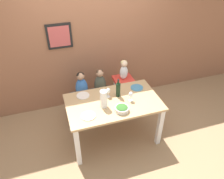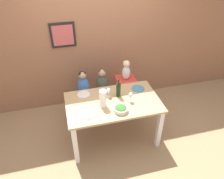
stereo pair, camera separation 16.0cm
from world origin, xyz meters
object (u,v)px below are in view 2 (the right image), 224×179
wine_bottle (118,90)px  salad_bowl_large (121,109)px  paper_towel_roll (103,99)px  wine_glass_near (131,95)px  chair_right_highchair (126,86)px  person_child_center (102,82)px  dinner_plate_front_left (87,115)px  dinner_plate_back_right (138,88)px  chair_far_center (103,96)px  chair_far_left (85,99)px  person_child_left (83,84)px  dinner_plate_back_left (84,94)px  wine_glass_far (108,91)px  person_baby_right (126,69)px

wine_bottle → salad_bowl_large: bearing=-100.4°
salad_bowl_large → paper_towel_roll: bearing=141.3°
salad_bowl_large → wine_glass_near: bearing=41.6°
chair_right_highchair → person_child_center: 0.47m
dinner_plate_front_left → salad_bowl_large: bearing=-4.2°
chair_right_highchair → salad_bowl_large: size_ratio=3.39×
wine_glass_near → dinner_plate_back_right: size_ratio=0.79×
chair_far_center → dinner_plate_back_right: 0.78m
chair_far_left → wine_bottle: (0.48, -0.55, 0.51)m
chair_far_left → wine_glass_near: bearing=-49.4°
person_child_left → dinner_plate_front_left: 0.88m
wine_bottle → dinner_plate_back_left: bearing=162.3°
chair_far_center → wine_glass_far: (-0.01, -0.53, 0.49)m
dinner_plate_back_left → dinner_plate_back_right: 0.90m
salad_bowl_large → chair_far_center: bearing=94.9°
chair_far_left → person_baby_right: 0.93m
person_baby_right → dinner_plate_front_left: size_ratio=1.83×
person_baby_right → wine_glass_far: person_baby_right is taller
chair_far_left → dinner_plate_front_left: size_ratio=2.25×
dinner_plate_back_left → chair_right_highchair: bearing=25.0°
salad_bowl_large → dinner_plate_back_right: bearing=46.9°
chair_far_center → person_child_left: bearing=179.9°
wine_glass_far → chair_right_highchair: bearing=49.4°
chair_far_left → chair_far_center: (0.34, 0.00, 0.00)m
dinner_plate_back_right → chair_far_left: bearing=152.2°
chair_right_highchair → person_baby_right: (0.00, 0.00, 0.35)m
person_child_center → paper_towel_roll: bearing=-100.9°
wine_glass_near → dinner_plate_back_right: bearing=51.0°
chair_far_center → salad_bowl_large: bearing=-85.1°
person_child_left → person_baby_right: bearing=0.0°
person_child_center → person_baby_right: (0.44, 0.00, 0.19)m
person_child_left → person_child_center: bearing=0.0°
wine_bottle → wine_glass_far: 0.16m
dinner_plate_front_left → wine_glass_far: bearing=40.9°
person_child_left → dinner_plate_back_left: (-0.05, -0.39, 0.07)m
dinner_plate_front_left → dinner_plate_back_left: (0.03, 0.49, 0.00)m
wine_glass_near → dinner_plate_front_left: size_ratio=0.79×
person_child_center → dinner_plate_front_left: 0.97m
person_baby_right → salad_bowl_large: person_baby_right is taller
wine_bottle → salad_bowl_large: size_ratio=1.52×
chair_far_center → person_child_left: size_ratio=0.92×
salad_bowl_large → dinner_plate_back_right: (0.43, 0.46, -0.04)m
person_child_left → person_baby_right: 0.80m
salad_bowl_large → dinner_plate_back_left: (-0.46, 0.52, -0.04)m
wine_bottle → dinner_plate_back_right: size_ratio=1.52×
person_baby_right → salad_bowl_large: (-0.37, -0.91, -0.08)m
chair_far_left → dinner_plate_back_left: size_ratio=2.25×
chair_right_highchair → wine_glass_near: size_ratio=4.30×
person_baby_right → dinner_plate_back_right: 0.47m
wine_glass_far → salad_bowl_large: bearing=-77.0°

